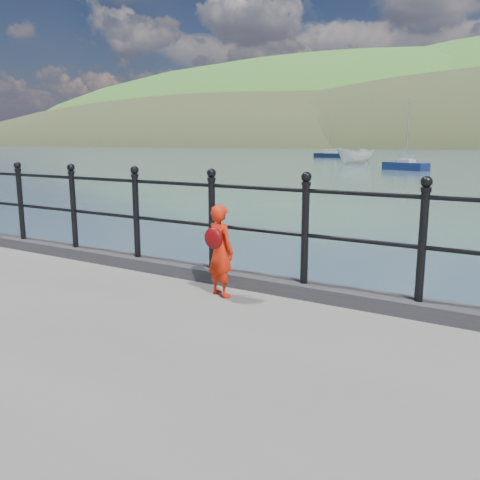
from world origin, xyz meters
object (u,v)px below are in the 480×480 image
Objects in this scene: railing at (256,217)px; sailboat_port at (405,166)px; child at (220,250)px; sailboat_left at (331,156)px; launch_white at (355,156)px.

railing is 43.47m from sailboat_port.
sailboat_port is at bearing 101.64° from railing.
sailboat_left is (-26.91, 71.03, -1.17)m from child.
sailboat_left reaches higher than sailboat_port.
railing is at bearing -53.19° from sailboat_port.
sailboat_left is at bearing 153.48° from launch_white.
launch_white is (-16.25, 51.55, -0.59)m from child.
child is 54.06m from launch_white.
launch_white is at bearing -54.71° from child.
sailboat_port is at bearing -13.36° from launch_white.
launch_white is at bearing 107.82° from railing.
railing is 0.58m from child.
railing is 2.78× the size of sailboat_port.
launch_white is at bearing -57.58° from sailboat_left.
launch_white is 11.49m from sailboat_port.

